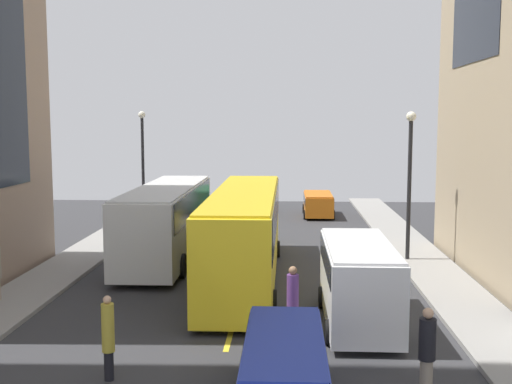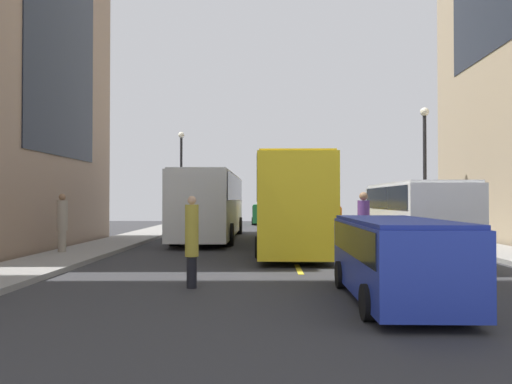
{
  "view_description": "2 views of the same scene",
  "coord_description": "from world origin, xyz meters",
  "px_view_note": "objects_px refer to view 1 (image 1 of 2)",
  "views": [
    {
      "loc": [
        1.66,
        -28.11,
        6.35
      ],
      "look_at": [
        0.15,
        2.34,
        2.86
      ],
      "focal_mm": 44.11,
      "sensor_mm": 36.0,
      "label": 1
    },
    {
      "loc": [
        -0.93,
        -24.56,
        2.04
      ],
      "look_at": [
        -1.65,
        6.52,
        2.54
      ],
      "focal_mm": 33.62,
      "sensor_mm": 36.0,
      "label": 2
    }
  ],
  "objects_px": {
    "pedestrian_walking_far": "(108,336)",
    "pedestrian_waiting_curb": "(293,303)",
    "city_bus_white": "(167,216)",
    "pedestrian_crossing_near": "(427,349)",
    "car_blue_1": "(284,368)",
    "car_green_0": "(246,198)",
    "delivery_van_white": "(358,277)",
    "streetcar_yellow": "(245,227)",
    "car_orange_2": "(318,203)"
  },
  "relations": [
    {
      "from": "car_orange_2",
      "to": "delivery_van_white",
      "type": "bearing_deg",
      "value": -89.59
    },
    {
      "from": "delivery_van_white",
      "to": "car_orange_2",
      "type": "xyz_separation_m",
      "value": [
        -0.16,
        22.34,
        -0.61
      ]
    },
    {
      "from": "car_green_0",
      "to": "pedestrian_crossing_near",
      "type": "bearing_deg",
      "value": -78.23
    },
    {
      "from": "delivery_van_white",
      "to": "pedestrian_waiting_curb",
      "type": "xyz_separation_m",
      "value": [
        -2.05,
        -1.8,
        -0.31
      ]
    },
    {
      "from": "streetcar_yellow",
      "to": "pedestrian_waiting_curb",
      "type": "relative_size",
      "value": 6.07
    },
    {
      "from": "delivery_van_white",
      "to": "city_bus_white",
      "type": "bearing_deg",
      "value": 130.4
    },
    {
      "from": "city_bus_white",
      "to": "pedestrian_walking_far",
      "type": "height_order",
      "value": "city_bus_white"
    },
    {
      "from": "city_bus_white",
      "to": "streetcar_yellow",
      "type": "height_order",
      "value": "streetcar_yellow"
    },
    {
      "from": "delivery_van_white",
      "to": "car_green_0",
      "type": "height_order",
      "value": "delivery_van_white"
    },
    {
      "from": "delivery_van_white",
      "to": "pedestrian_walking_far",
      "type": "relative_size",
      "value": 2.69
    },
    {
      "from": "car_blue_1",
      "to": "car_orange_2",
      "type": "relative_size",
      "value": 1.1
    },
    {
      "from": "car_green_0",
      "to": "pedestrian_crossing_near",
      "type": "height_order",
      "value": "pedestrian_crossing_near"
    },
    {
      "from": "car_green_0",
      "to": "pedestrian_waiting_curb",
      "type": "height_order",
      "value": "pedestrian_waiting_curb"
    },
    {
      "from": "car_orange_2",
      "to": "pedestrian_waiting_curb",
      "type": "relative_size",
      "value": 1.93
    },
    {
      "from": "car_orange_2",
      "to": "pedestrian_walking_far",
      "type": "bearing_deg",
      "value": -103.4
    },
    {
      "from": "city_bus_white",
      "to": "pedestrian_walking_far",
      "type": "bearing_deg",
      "value": -85.17
    },
    {
      "from": "delivery_van_white",
      "to": "pedestrian_walking_far",
      "type": "distance_m",
      "value": 7.99
    },
    {
      "from": "car_orange_2",
      "to": "car_green_0",
      "type": "bearing_deg",
      "value": 157.59
    },
    {
      "from": "car_blue_1",
      "to": "pedestrian_waiting_curb",
      "type": "height_order",
      "value": "pedestrian_waiting_curb"
    },
    {
      "from": "city_bus_white",
      "to": "car_blue_1",
      "type": "relative_size",
      "value": 2.39
    },
    {
      "from": "pedestrian_waiting_curb",
      "to": "pedestrian_walking_far",
      "type": "bearing_deg",
      "value": -152.79
    },
    {
      "from": "streetcar_yellow",
      "to": "car_blue_1",
      "type": "bearing_deg",
      "value": -81.86
    },
    {
      "from": "car_green_0",
      "to": "pedestrian_walking_far",
      "type": "bearing_deg",
      "value": -92.9
    },
    {
      "from": "car_blue_1",
      "to": "pedestrian_walking_far",
      "type": "height_order",
      "value": "pedestrian_walking_far"
    },
    {
      "from": "city_bus_white",
      "to": "delivery_van_white",
      "type": "distance_m",
      "value": 11.91
    },
    {
      "from": "delivery_van_white",
      "to": "pedestrian_crossing_near",
      "type": "distance_m",
      "value": 5.12
    },
    {
      "from": "pedestrian_walking_far",
      "to": "pedestrian_waiting_curb",
      "type": "bearing_deg",
      "value": -107.86
    },
    {
      "from": "pedestrian_walking_far",
      "to": "pedestrian_waiting_curb",
      "type": "relative_size",
      "value": 0.94
    },
    {
      "from": "pedestrian_waiting_curb",
      "to": "city_bus_white",
      "type": "bearing_deg",
      "value": 113.4
    },
    {
      "from": "city_bus_white",
      "to": "delivery_van_white",
      "type": "relative_size",
      "value": 2.0
    },
    {
      "from": "delivery_van_white",
      "to": "car_green_0",
      "type": "distance_m",
      "value": 24.91
    },
    {
      "from": "city_bus_white",
      "to": "streetcar_yellow",
      "type": "distance_m",
      "value": 5.29
    },
    {
      "from": "pedestrian_crossing_near",
      "to": "pedestrian_waiting_curb",
      "type": "distance_m",
      "value": 4.44
    },
    {
      "from": "car_orange_2",
      "to": "city_bus_white",
      "type": "bearing_deg",
      "value": -119.65
    },
    {
      "from": "car_orange_2",
      "to": "pedestrian_walking_far",
      "type": "distance_m",
      "value": 27.64
    },
    {
      "from": "city_bus_white",
      "to": "pedestrian_crossing_near",
      "type": "xyz_separation_m",
      "value": [
        8.74,
        -14.06,
        -0.91
      ]
    },
    {
      "from": "car_blue_1",
      "to": "pedestrian_waiting_curb",
      "type": "relative_size",
      "value": 2.12
    },
    {
      "from": "streetcar_yellow",
      "to": "delivery_van_white",
      "type": "bearing_deg",
      "value": -54.24
    },
    {
      "from": "city_bus_white",
      "to": "pedestrian_crossing_near",
      "type": "height_order",
      "value": "city_bus_white"
    },
    {
      "from": "car_green_0",
      "to": "pedestrian_walking_far",
      "type": "height_order",
      "value": "pedestrian_walking_far"
    },
    {
      "from": "pedestrian_walking_far",
      "to": "delivery_van_white",
      "type": "bearing_deg",
      "value": -104.5
    },
    {
      "from": "car_blue_1",
      "to": "car_orange_2",
      "type": "height_order",
      "value": "car_blue_1"
    },
    {
      "from": "streetcar_yellow",
      "to": "pedestrian_walking_far",
      "type": "xyz_separation_m",
      "value": [
        -2.67,
        -9.95,
        -1.0
      ]
    },
    {
      "from": "city_bus_white",
      "to": "pedestrian_crossing_near",
      "type": "distance_m",
      "value": 16.58
    },
    {
      "from": "car_green_0",
      "to": "pedestrian_waiting_curb",
      "type": "xyz_separation_m",
      "value": [
        3.05,
        -26.17,
        0.24
      ]
    },
    {
      "from": "pedestrian_walking_far",
      "to": "pedestrian_crossing_near",
      "type": "xyz_separation_m",
      "value": [
        7.59,
        -0.45,
        -0.03
      ]
    },
    {
      "from": "car_blue_1",
      "to": "pedestrian_waiting_curb",
      "type": "distance_m",
      "value": 4.19
    },
    {
      "from": "delivery_van_white",
      "to": "pedestrian_walking_far",
      "type": "height_order",
      "value": "delivery_van_white"
    },
    {
      "from": "streetcar_yellow",
      "to": "car_green_0",
      "type": "xyz_separation_m",
      "value": [
        -1.21,
        18.97,
        -1.16
      ]
    },
    {
      "from": "streetcar_yellow",
      "to": "pedestrian_waiting_curb",
      "type": "distance_m",
      "value": 7.49
    }
  ]
}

